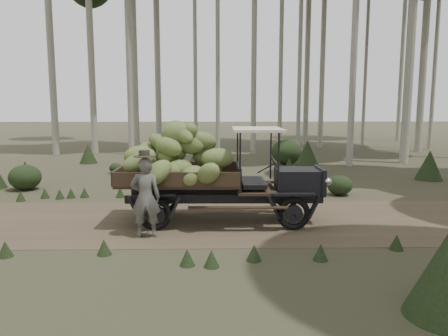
# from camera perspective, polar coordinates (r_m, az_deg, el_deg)

# --- Properties ---
(ground) EXTENTS (120.00, 120.00, 0.00)m
(ground) POSITION_cam_1_polar(r_m,az_deg,el_deg) (10.47, -9.64, -6.92)
(ground) COLOR #473D2B
(ground) RESTS_ON ground
(dirt_track) EXTENTS (70.00, 4.00, 0.01)m
(dirt_track) POSITION_cam_1_polar(r_m,az_deg,el_deg) (10.47, -9.64, -6.89)
(dirt_track) COLOR brown
(dirt_track) RESTS_ON ground
(banana_truck) EXTENTS (4.84, 2.40, 2.41)m
(banana_truck) POSITION_cam_1_polar(r_m,az_deg,el_deg) (10.04, -3.53, 0.74)
(banana_truck) COLOR black
(banana_truck) RESTS_ON ground
(farmer) EXTENTS (0.64, 0.48, 1.82)m
(farmer) POSITION_cam_1_polar(r_m,az_deg,el_deg) (9.11, -10.23, -3.68)
(farmer) COLOR #56544E
(farmer) RESTS_ON ground
(undergrowth) EXTENTS (19.54, 21.44, 1.32)m
(undergrowth) POSITION_cam_1_polar(r_m,az_deg,el_deg) (10.61, -11.08, -3.83)
(undergrowth) COLOR #233319
(undergrowth) RESTS_ON ground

